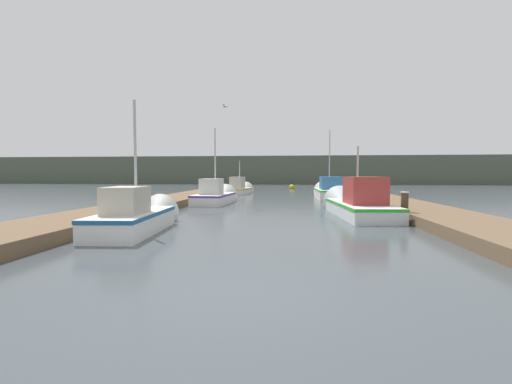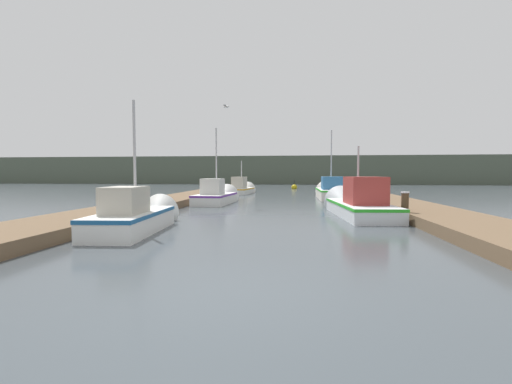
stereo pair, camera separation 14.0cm
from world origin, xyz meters
name	(u,v)px [view 1 (the left image)]	position (x,y,z in m)	size (l,w,h in m)	color
ground_plane	(233,299)	(0.00, 0.00, 0.00)	(200.00, 200.00, 0.00)	#3D4449
dock_left	(182,198)	(-5.97, 16.00, 0.18)	(2.57, 40.00, 0.35)	brown
dock_right	(381,200)	(5.97, 16.00, 0.18)	(2.57, 40.00, 0.35)	brown
distant_shore_ridge	(288,170)	(0.00, 57.41, 2.25)	(120.00, 16.00, 4.51)	#4C5647
fishing_boat_0	(139,216)	(-3.77, 5.24, 0.43)	(1.72, 4.52, 4.19)	silver
fishing_boat_1	(355,203)	(3.42, 10.08, 0.45)	(2.24, 6.23, 3.36)	silver
fishing_boat_2	(216,196)	(-3.51, 14.68, 0.42)	(1.84, 4.61, 4.73)	silver
fishing_boat_3	(329,191)	(3.32, 19.53, 0.48)	(1.84, 5.89, 5.13)	silver
fishing_boat_4	(240,189)	(-3.59, 24.12, 0.42)	(1.92, 4.49, 3.25)	silver
mooring_piling_0	(367,193)	(4.75, 14.15, 0.69)	(0.35, 0.35, 1.36)	#473523
mooring_piling_1	(405,207)	(4.71, 7.90, 0.54)	(0.28, 0.28, 1.06)	#473523
channel_buoy	(292,187)	(0.78, 33.65, 0.18)	(0.64, 0.64, 1.14)	gold
seagull_lead	(225,107)	(-2.71, 13.34, 5.20)	(0.30, 0.56, 0.12)	white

